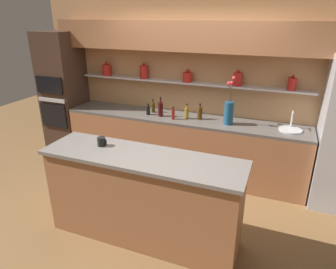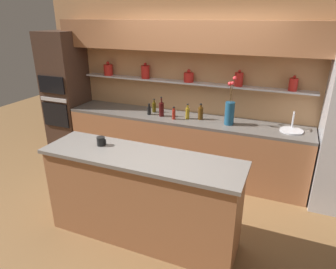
% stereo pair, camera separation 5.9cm
% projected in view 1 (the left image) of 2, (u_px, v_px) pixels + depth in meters
% --- Properties ---
extents(ground_plane, '(12.00, 12.00, 0.00)m').
position_uv_depth(ground_plane, '(157.00, 217.00, 3.77)').
color(ground_plane, brown).
extents(back_wall_unit, '(5.20, 0.44, 2.60)m').
position_uv_depth(back_wall_unit, '(196.00, 73.00, 4.51)').
color(back_wall_unit, tan).
rests_on(back_wall_unit, ground_plane).
extents(back_counter_unit, '(3.71, 0.62, 0.92)m').
position_uv_depth(back_counter_unit, '(181.00, 145.00, 4.71)').
color(back_counter_unit, '#99603D').
rests_on(back_counter_unit, ground_plane).
extents(island_counter, '(2.16, 0.61, 1.02)m').
position_uv_depth(island_counter, '(143.00, 198.00, 3.26)').
color(island_counter, '#99603D').
rests_on(island_counter, ground_plane).
extents(oven_tower, '(0.61, 0.64, 2.12)m').
position_uv_depth(oven_tower, '(64.00, 95.00, 5.23)').
color(oven_tower, '#3D281E').
rests_on(oven_tower, ground_plane).
extents(flower_vase, '(0.13, 0.15, 0.68)m').
position_uv_depth(flower_vase, '(229.00, 111.00, 4.18)').
color(flower_vase, navy).
rests_on(flower_vase, back_counter_unit).
extents(sink_fixture, '(0.30, 0.30, 0.25)m').
position_uv_depth(sink_fixture, '(291.00, 129.00, 4.01)').
color(sink_fixture, '#B7B7BC').
rests_on(sink_fixture, back_counter_unit).
extents(bottle_oil_0, '(0.06, 0.06, 0.23)m').
position_uv_depth(bottle_oil_0, '(187.00, 113.00, 4.44)').
color(bottle_oil_0, olive).
rests_on(bottle_oil_0, back_counter_unit).
extents(bottle_spirit_1, '(0.07, 0.07, 0.24)m').
position_uv_depth(bottle_spirit_1, '(200.00, 113.00, 4.42)').
color(bottle_spirit_1, '#4C2D0C').
rests_on(bottle_spirit_1, back_counter_unit).
extents(bottle_sauce_2, '(0.06, 0.06, 0.17)m').
position_uv_depth(bottle_sauce_2, '(148.00, 110.00, 4.63)').
color(bottle_sauce_2, black).
rests_on(bottle_sauce_2, back_counter_unit).
extents(bottle_oil_3, '(0.06, 0.06, 0.21)m').
position_uv_depth(bottle_oil_3, '(153.00, 107.00, 4.75)').
color(bottle_oil_3, '#47380A').
rests_on(bottle_oil_3, back_counter_unit).
extents(bottle_sauce_4, '(0.05, 0.05, 0.19)m').
position_uv_depth(bottle_sauce_4, '(173.00, 114.00, 4.42)').
color(bottle_sauce_4, maroon).
rests_on(bottle_sauce_4, back_counter_unit).
extents(bottle_wine_5, '(0.08, 0.08, 0.30)m').
position_uv_depth(bottle_wine_5, '(161.00, 109.00, 4.55)').
color(bottle_wine_5, '#380C0C').
rests_on(bottle_wine_5, back_counter_unit).
extents(coffee_mug, '(0.11, 0.09, 0.10)m').
position_uv_depth(coffee_mug, '(101.00, 142.00, 3.29)').
color(coffee_mug, black).
rests_on(coffee_mug, island_counter).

